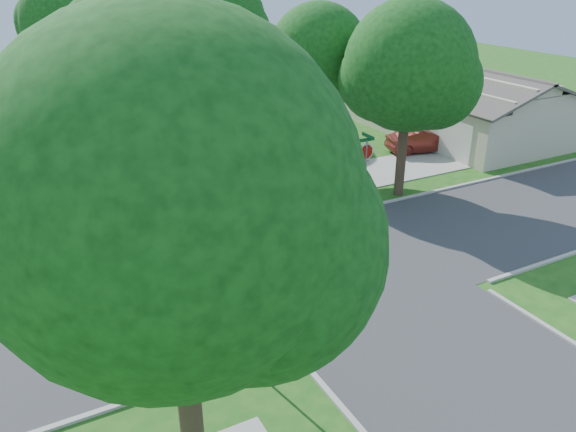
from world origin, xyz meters
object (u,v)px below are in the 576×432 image
(car_curb_west, at_px, (100,82))
(stop_sign_ne, at_px, (366,155))
(tree_w_near, at_px, (121,63))
(stop_sign_sw, at_px, (272,320))
(tree_w_far, at_px, (48,24))
(house_ne_far, at_px, (311,66))
(car_curb_east, at_px, (182,95))
(house_ne_near, at_px, (455,108))
(tree_sw_corner, at_px, (176,217))
(tree_ne_corner, at_px, (410,72))
(tree_w_mid, at_px, (73,26))
(car_driveway, at_px, (422,140))
(tree_e_mid, at_px, (225,23))
(tree_e_near, at_px, (319,58))
(tree_e_far, at_px, (166,13))

(car_curb_west, bearing_deg, stop_sign_ne, 99.58)
(tree_w_near, bearing_deg, stop_sign_ne, -24.74)
(stop_sign_sw, distance_m, tree_w_far, 38.86)
(stop_sign_sw, bearing_deg, stop_sign_ne, 45.00)
(house_ne_far, xyz_separation_m, car_curb_east, (-12.79, -2.61, -0.77))
(tree_w_near, distance_m, tree_w_far, 25.01)
(stop_sign_ne, relative_size, house_ne_near, 0.22)
(stop_sign_ne, bearing_deg, house_ne_near, 29.14)
(house_ne_near, xyz_separation_m, house_ne_far, (0.00, 18.00, 0.00))
(tree_w_near, bearing_deg, tree_sw_corner, -99.90)
(stop_sign_sw, height_order, car_curb_west, stop_sign_sw)
(stop_sign_sw, bearing_deg, car_curb_east, 75.74)
(tree_w_near, bearing_deg, tree_ne_corner, -23.56)
(tree_w_mid, relative_size, car_driveway, 2.37)
(tree_w_mid, relative_size, house_ne_far, 0.70)
(car_curb_east, xyz_separation_m, car_curb_west, (-4.40, 8.37, -0.08))
(tree_e_mid, distance_m, car_curb_east, 7.86)
(car_driveway, xyz_separation_m, car_curb_east, (-8.30, 17.69, 0.08))
(house_ne_far, bearing_deg, car_driveway, -102.48)
(stop_sign_ne, distance_m, tree_ne_corner, 3.96)
(tree_e_mid, height_order, house_ne_near, tree_e_mid)
(car_driveway, bearing_deg, house_ne_far, 2.03)
(tree_e_near, xyz_separation_m, tree_sw_corner, (-12.19, -16.00, 0.62))
(tree_e_near, bearing_deg, tree_e_mid, 89.97)
(tree_e_mid, bearing_deg, car_driveway, -61.28)
(tree_w_near, distance_m, car_curb_east, 19.81)
(stop_sign_ne, height_order, tree_e_far, tree_e_far)
(car_driveway, bearing_deg, house_ne_near, -48.42)
(tree_w_far, height_order, house_ne_near, tree_w_far)
(house_ne_near, bearing_deg, tree_e_near, -169.96)
(tree_w_far, xyz_separation_m, house_ne_near, (20.64, -23.01, -3.99))
(stop_sign_ne, xyz_separation_m, tree_w_mid, (-9.34, 16.31, 4.46))
(house_ne_far, relative_size, car_curb_east, 3.10)
(stop_sign_sw, relative_size, tree_e_far, 0.34)
(tree_w_mid, relative_size, house_ne_near, 0.70)
(car_curb_west, bearing_deg, house_ne_near, 124.36)
(stop_sign_sw, xyz_separation_m, house_ne_near, (20.69, 15.70, -0.51))
(tree_ne_corner, xyz_separation_m, house_ne_near, (9.63, 6.79, -4.08))
(stop_sign_sw, xyz_separation_m, tree_e_far, (9.45, 38.71, 3.95))
(stop_sign_sw, relative_size, tree_e_mid, 0.32)
(tree_e_far, bearing_deg, tree_w_mid, -125.85)
(house_ne_far, bearing_deg, car_curb_west, 161.46)
(stop_sign_sw, relative_size, car_curb_west, 0.65)
(tree_e_near, relative_size, tree_sw_corner, 0.87)
(tree_e_far, distance_m, car_curb_east, 9.37)
(tree_sw_corner, bearing_deg, tree_w_near, 80.10)
(tree_e_mid, height_order, tree_w_mid, tree_w_mid)
(tree_e_near, xyz_separation_m, tree_e_far, (0.00, 25.00, 0.34))
(tree_w_far, distance_m, tree_ne_corner, 31.77)
(car_curb_east, bearing_deg, car_driveway, -57.25)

